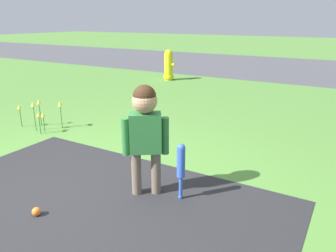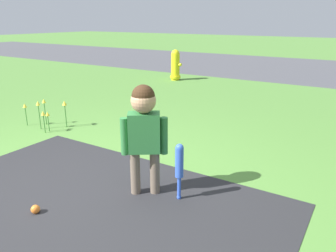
{
  "view_description": "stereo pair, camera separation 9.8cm",
  "coord_description": "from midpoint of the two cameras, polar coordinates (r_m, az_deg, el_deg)",
  "views": [
    {
      "loc": [
        2.2,
        -1.89,
        1.57
      ],
      "look_at": [
        0.64,
        0.78,
        0.55
      ],
      "focal_mm": 35.0,
      "sensor_mm": 36.0,
      "label": 1
    },
    {
      "loc": [
        2.28,
        -1.83,
        1.57
      ],
      "look_at": [
        0.64,
        0.78,
        0.55
      ],
      "focal_mm": 35.0,
      "sensor_mm": 36.0,
      "label": 2
    }
  ],
  "objects": [
    {
      "name": "baseball_bat",
      "position": [
        2.9,
        1.3,
        -6.65
      ],
      "size": [
        0.07,
        0.07,
        0.54
      ],
      "color": "blue",
      "rests_on": "ground"
    },
    {
      "name": "flower_bed",
      "position": [
        5.14,
        -21.61,
        2.76
      ],
      "size": [
        0.65,
        0.43,
        0.43
      ],
      "color": "#38702D",
      "rests_on": "ground"
    },
    {
      "name": "street_strip",
      "position": [
        11.82,
        19.4,
        9.59
      ],
      "size": [
        40.0,
        6.0,
        0.01
      ],
      "color": "#4C4C51",
      "rests_on": "ground"
    },
    {
      "name": "ground_plane",
      "position": [
        3.31,
        -17.83,
        -11.06
      ],
      "size": [
        60.0,
        60.0,
        0.0
      ],
      "primitive_type": "plane",
      "color": "#518438"
    },
    {
      "name": "child",
      "position": [
        2.89,
        -4.98,
        0.09
      ],
      "size": [
        0.36,
        0.29,
        1.03
      ],
      "rotation": [
        0.0,
        0.0,
        0.61
      ],
      "color": "#6B5B4C",
      "rests_on": "ground"
    },
    {
      "name": "fire_hydrant",
      "position": [
        8.81,
        -0.22,
        10.54
      ],
      "size": [
        0.31,
        0.28,
        0.8
      ],
      "color": "yellow",
      "rests_on": "ground"
    },
    {
      "name": "sports_ball",
      "position": [
        3.04,
        -22.82,
        -13.59
      ],
      "size": [
        0.08,
        0.08,
        0.08
      ],
      "color": "orange",
      "rests_on": "ground"
    }
  ]
}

